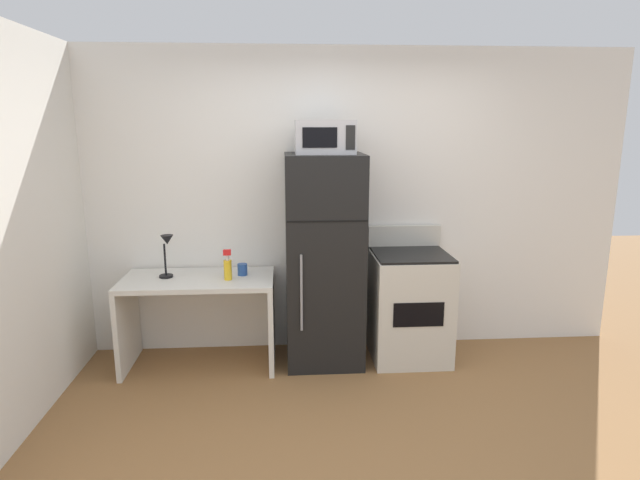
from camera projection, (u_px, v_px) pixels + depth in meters
ground_plane at (365, 452)px, 3.26m from camera, size 12.00×12.00×0.00m
wall_back_white at (338, 202)px, 4.63m from camera, size 5.00×0.10×2.60m
desk at (199, 304)px, 4.34m from camera, size 1.22×0.63×0.75m
desk_lamp at (167, 249)px, 4.25m from camera, size 0.14×0.12×0.35m
spray_bottle at (228, 268)px, 4.22m from camera, size 0.06×0.06×0.25m
coffee_mug at (242, 269)px, 4.36m from camera, size 0.08×0.08×0.09m
refrigerator at (324, 261)px, 4.36m from camera, size 0.63×0.61×1.74m
microwave at (325, 137)px, 4.12m from camera, size 0.46×0.35×0.26m
oven_range at (409, 305)px, 4.49m from camera, size 0.64×0.61×1.10m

